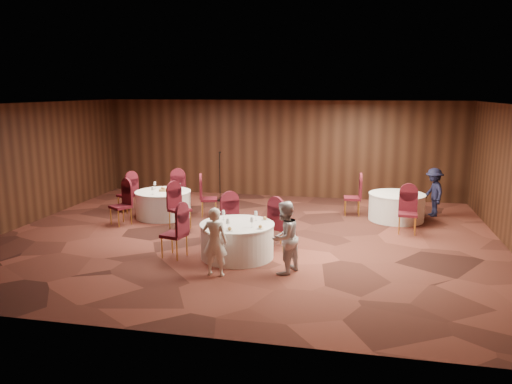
% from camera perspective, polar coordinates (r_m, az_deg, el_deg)
% --- Properties ---
extents(ground, '(12.00, 12.00, 0.00)m').
position_cam_1_polar(ground, '(12.19, -1.12, -5.22)').
color(ground, black).
rests_on(ground, ground).
extents(room_shell, '(12.00, 12.00, 12.00)m').
position_cam_1_polar(room_shell, '(11.77, -1.16, 3.97)').
color(room_shell, silver).
rests_on(room_shell, ground).
extents(table_main, '(1.59, 1.59, 0.74)m').
position_cam_1_polar(table_main, '(10.72, -2.16, -5.50)').
color(table_main, silver).
rests_on(table_main, ground).
extents(table_left, '(1.56, 1.56, 0.74)m').
position_cam_1_polar(table_left, '(14.28, -10.54, -1.35)').
color(table_left, silver).
rests_on(table_left, ground).
extents(table_right, '(1.52, 1.52, 0.74)m').
position_cam_1_polar(table_right, '(14.25, 15.75, -1.62)').
color(table_right, silver).
rests_on(table_right, ground).
extents(chairs_main, '(2.83, 2.13, 1.00)m').
position_cam_1_polar(chairs_main, '(11.30, -3.17, -3.95)').
color(chairs_main, '#470E12').
rests_on(chairs_main, ground).
extents(chairs_left, '(3.17, 2.96, 1.00)m').
position_cam_1_polar(chairs_left, '(14.25, -10.50, -0.86)').
color(chairs_left, '#470E12').
rests_on(chairs_left, ground).
extents(chairs_right, '(1.95, 2.17, 1.00)m').
position_cam_1_polar(chairs_right, '(13.73, 13.77, -1.47)').
color(chairs_right, '#470E12').
rests_on(chairs_right, ground).
extents(tabletop_main, '(1.06, 1.12, 0.22)m').
position_cam_1_polar(tabletop_main, '(10.45, -1.56, -3.27)').
color(tabletop_main, silver).
rests_on(tabletop_main, table_main).
extents(tabletop_left, '(0.87, 0.80, 0.22)m').
position_cam_1_polar(tabletop_left, '(14.18, -10.61, 0.40)').
color(tabletop_left, silver).
rests_on(tabletop_left, table_left).
extents(tabletop_right, '(0.08, 0.08, 0.22)m').
position_cam_1_polar(tabletop_right, '(13.90, 16.57, 0.22)').
color(tabletop_right, silver).
rests_on(tabletop_right, table_right).
extents(mic_stand, '(0.24, 0.24, 1.59)m').
position_cam_1_polar(mic_stand, '(16.12, -4.14, 0.62)').
color(mic_stand, black).
rests_on(mic_stand, ground).
extents(woman_a, '(0.50, 0.33, 1.35)m').
position_cam_1_polar(woman_a, '(9.61, -4.73, -5.69)').
color(woman_a, white).
rests_on(woman_a, ground).
extents(woman_b, '(0.79, 0.86, 1.44)m').
position_cam_1_polar(woman_b, '(9.72, 3.25, -5.22)').
color(woman_b, silver).
rests_on(woman_b, ground).
extents(man_c, '(0.74, 1.00, 1.38)m').
position_cam_1_polar(man_c, '(14.95, 19.64, -0.02)').
color(man_c, black).
rests_on(man_c, ground).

